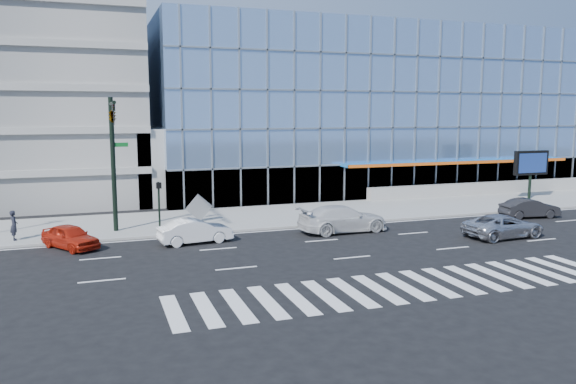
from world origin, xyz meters
The scene contains 15 objects.
ground centered at (0.00, 0.00, 0.00)m, with size 160.00×160.00×0.00m, color black.
sidewalk centered at (0.00, 8.00, 0.07)m, with size 120.00×8.00×0.15m, color gray.
theatre_building centered at (14.00, 26.00, 7.50)m, with size 42.00×26.00×15.00m, color #799CCB.
ramp_block centered at (-6.00, 18.00, 3.00)m, with size 6.00×8.00×6.00m, color gray.
retaining_wall centered at (24.00, 11.60, 0.65)m, with size 30.00×0.80×1.00m, color gray.
traffic_signal centered at (-11.00, 4.57, 6.16)m, with size 1.14×5.74×8.00m.
ped_signal_post centered at (-8.50, 4.94, 2.14)m, with size 0.30×0.33×3.00m.
marquee_sign centered at (22.00, 7.99, 3.07)m, with size 3.20×0.43×4.00m.
silver_suv centered at (10.39, -2.70, 0.68)m, with size 2.25×4.87×1.35m, color silver.
white_suv centered at (2.15, 1.80, 0.81)m, with size 2.28×5.61×1.63m, color silver.
white_sedan centered at (-6.91, 1.80, 0.68)m, with size 1.44×4.12×1.36m, color white.
dark_sedan centered at (16.39, 1.80, 0.67)m, with size 1.41×4.04×1.33m, color black.
red_sedan centered at (-13.47, 2.73, 0.65)m, with size 1.52×3.79×1.29m, color #B31F0D.
pedestrian centered at (-16.48, 5.20, 0.99)m, with size 0.62×0.40×1.69m, color black.
tilted_panel centered at (-5.70, 7.21, 1.07)m, with size 1.30×0.06×1.30m, color gray.
Camera 1 is at (-12.12, -28.94, 7.24)m, focal length 35.00 mm.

